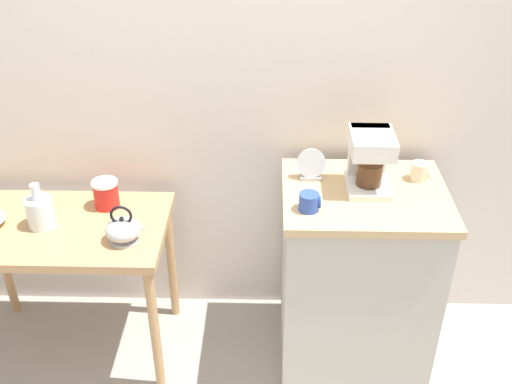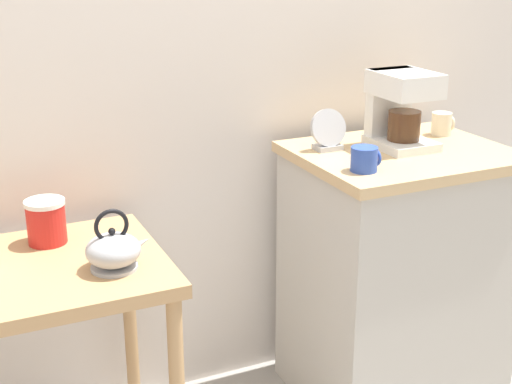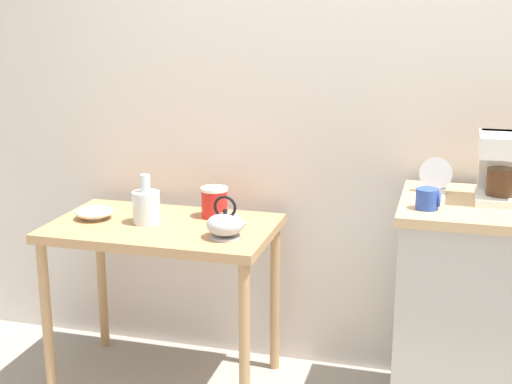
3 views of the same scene
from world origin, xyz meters
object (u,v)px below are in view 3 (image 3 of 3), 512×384
at_px(teakettle, 226,224).
at_px(canister_enamel, 214,202).
at_px(glass_carafe_vase, 146,206).
at_px(mug_blue, 428,199).
at_px(coffee_maker, 502,164).
at_px(table_clock, 436,177).
at_px(bowl_stoneware, 94,212).

height_order(teakettle, canister_enamel, teakettle).
bearing_deg(glass_carafe_vase, mug_blue, -6.23).
distance_m(teakettle, glass_carafe_vase, 0.40).
relative_size(glass_carafe_vase, coffee_maker, 0.82).
xyz_separation_m(teakettle, canister_enamel, (-0.14, 0.27, 0.01)).
distance_m(mug_blue, table_clock, 0.26).
bearing_deg(canister_enamel, bowl_stoneware, -161.68).
bearing_deg(bowl_stoneware, canister_enamel, 18.32).
distance_m(glass_carafe_vase, mug_blue, 1.19).
distance_m(bowl_stoneware, mug_blue, 1.44).
bearing_deg(table_clock, coffee_maker, -14.13).
bearing_deg(table_clock, teakettle, -164.10).
height_order(glass_carafe_vase, coffee_maker, coffee_maker).
xyz_separation_m(bowl_stoneware, teakettle, (0.64, -0.10, 0.03)).
xyz_separation_m(glass_carafe_vase, canister_enamel, (0.25, 0.16, -0.01)).
height_order(canister_enamel, table_clock, table_clock).
bearing_deg(table_clock, mug_blue, -94.20).
relative_size(teakettle, table_clock, 1.34).
distance_m(canister_enamel, mug_blue, 0.98).
bearing_deg(glass_carafe_vase, teakettle, -14.50).
bearing_deg(glass_carafe_vase, canister_enamel, 33.02).
height_order(canister_enamel, coffee_maker, coffee_maker).
height_order(bowl_stoneware, teakettle, teakettle).
bearing_deg(coffee_maker, glass_carafe_vase, -177.31).
xyz_separation_m(glass_carafe_vase, table_clock, (1.19, 0.13, 0.17)).
distance_m(canister_enamel, coffee_maker, 1.21).
height_order(bowl_stoneware, coffee_maker, coffee_maker).
bearing_deg(bowl_stoneware, mug_blue, -5.10).
relative_size(canister_enamel, coffee_maker, 0.52).
bearing_deg(mug_blue, canister_enamel, 162.38).
relative_size(glass_carafe_vase, canister_enamel, 1.58).
distance_m(bowl_stoneware, teakettle, 0.65).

